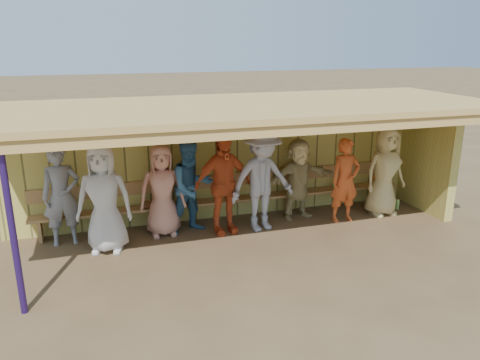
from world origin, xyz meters
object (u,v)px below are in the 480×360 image
(player_f, at_px, (298,179))
(player_h, at_px, (385,172))
(player_b, at_px, (104,198))
(player_c, at_px, (192,187))
(player_e, at_px, (262,180))
(bench, at_px, (229,194))
(player_a, at_px, (62,196))
(player_d, at_px, (223,184))
(player_g, at_px, (345,181))
(player_extra, at_px, (162,191))

(player_f, distance_m, player_h, 1.82)
(player_b, height_order, player_h, player_b)
(player_h, bearing_deg, player_f, 163.66)
(player_b, bearing_deg, player_c, 27.62)
(player_e, relative_size, bench, 0.26)
(player_e, xyz_separation_m, player_h, (2.70, 0.01, -0.07))
(player_a, relative_size, player_d, 0.94)
(player_a, bearing_deg, bench, 1.15)
(player_f, relative_size, player_h, 0.90)
(player_a, relative_size, player_e, 0.90)
(player_g, bearing_deg, player_b, 179.73)
(player_d, xyz_separation_m, bench, (0.30, 0.65, -0.43))
(player_a, height_order, player_g, player_a)
(player_a, height_order, player_b, player_b)
(player_a, xyz_separation_m, player_b, (0.71, -0.52, 0.06))
(player_f, bearing_deg, player_e, -167.94)
(player_a, height_order, player_extra, player_a)
(player_c, relative_size, player_f, 1.07)
(player_b, height_order, bench, player_b)
(player_g, relative_size, bench, 0.22)
(player_d, xyz_separation_m, player_extra, (-1.10, 0.24, -0.09))
(player_extra, relative_size, bench, 0.23)
(player_c, xyz_separation_m, player_d, (0.55, -0.22, 0.06))
(player_h, bearing_deg, player_a, 171.29)
(player_extra, xyz_separation_m, bench, (1.40, 0.41, -0.34))
(player_h, height_order, player_extra, player_h)
(player_a, height_order, player_d, player_d)
(player_b, bearing_deg, player_extra, 35.41)
(player_g, height_order, player_extra, player_extra)
(player_f, relative_size, player_g, 0.98)
(player_extra, bearing_deg, player_h, -1.41)
(player_c, relative_size, player_g, 1.05)
(player_b, relative_size, player_c, 1.07)
(player_a, bearing_deg, player_extra, -7.88)
(player_g, bearing_deg, player_d, 176.06)
(bench, bearing_deg, player_b, -161.24)
(player_d, bearing_deg, player_b, 174.43)
(player_b, xyz_separation_m, player_extra, (1.04, 0.42, -0.09))
(player_h, relative_size, bench, 0.24)
(player_c, height_order, player_f, player_c)
(player_e, bearing_deg, player_c, 159.49)
(player_b, height_order, player_c, player_b)
(player_g, distance_m, player_h, 0.97)
(player_c, height_order, player_h, player_h)
(player_f, bearing_deg, player_b, 177.54)
(player_g, bearing_deg, player_a, 174.07)
(player_h, distance_m, bench, 3.25)
(player_a, distance_m, player_g, 5.36)
(player_c, xyz_separation_m, bench, (0.85, 0.43, -0.37))
(player_extra, bearing_deg, player_d, -10.10)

